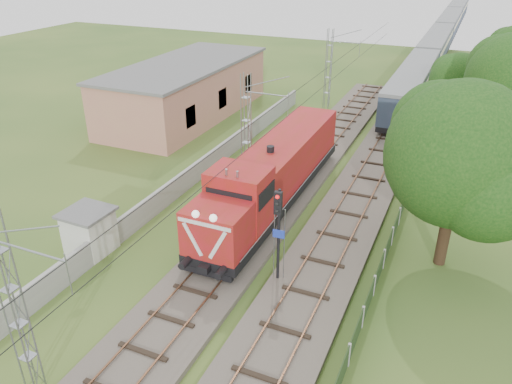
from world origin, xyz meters
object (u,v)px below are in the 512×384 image
at_px(locomotive, 273,174).
at_px(relay_hut, 90,231).
at_px(coach_rake, 443,33).
at_px(signal_post, 278,221).

relative_size(locomotive, relay_hut, 7.15).
xyz_separation_m(coach_rake, signal_post, (-1.72, -67.69, 1.18)).
distance_m(locomotive, relay_hut, 11.66).
relative_size(coach_rake, signal_post, 16.74).
distance_m(coach_rake, signal_post, 67.72).
height_order(coach_rake, relay_hut, coach_rake).
distance_m(coach_rake, relay_hut, 70.18).
bearing_deg(locomotive, coach_rake, 85.25).
bearing_deg(signal_post, locomotive, 113.45).
height_order(coach_rake, signal_post, signal_post).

